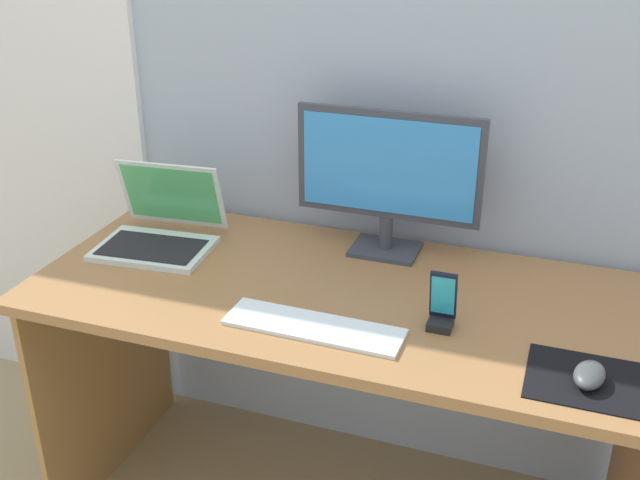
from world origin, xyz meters
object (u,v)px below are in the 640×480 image
(laptop, at_px, (160,230))
(mouse, at_px, (589,375))
(monitor, at_px, (388,176))
(keyboard_external, at_px, (315,327))
(phone_in_dock, at_px, (442,308))

(laptop, relative_size, mouse, 3.24)
(monitor, height_order, keyboard_external, monitor)
(phone_in_dock, bearing_deg, monitor, 123.24)
(monitor, height_order, mouse, monitor)
(laptop, height_order, keyboard_external, laptop)
(monitor, relative_size, mouse, 4.92)
(mouse, bearing_deg, monitor, 149.72)
(keyboard_external, height_order, mouse, mouse)
(laptop, xyz_separation_m, phone_in_dock, (0.81, -0.17, 0.00))
(keyboard_external, bearing_deg, laptop, 154.78)
(laptop, distance_m, phone_in_dock, 0.83)
(mouse, bearing_deg, laptop, 175.47)
(keyboard_external, xyz_separation_m, phone_in_dock, (0.26, 0.10, 0.04))
(mouse, bearing_deg, keyboard_external, -171.62)
(laptop, relative_size, phone_in_dock, 2.33)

